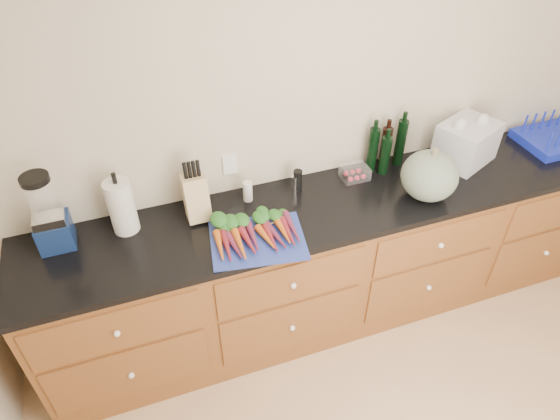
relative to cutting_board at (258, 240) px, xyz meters
name	(u,v)px	position (x,y,z in m)	size (l,w,h in m)	color
wall_back	(329,115)	(0.59, 0.48, 0.35)	(4.10, 0.05, 2.60)	beige
cabinets	(342,260)	(0.59, 0.16, -0.50)	(3.60, 0.64, 0.90)	brown
countertop	(348,201)	(0.59, 0.16, -0.03)	(3.64, 0.62, 0.04)	black
cutting_board	(258,240)	(0.00, 0.00, 0.00)	(0.48, 0.36, 0.01)	navy
carrots	(255,231)	(0.00, 0.04, 0.03)	(0.43, 0.31, 0.06)	#CD5E18
squash	(429,176)	(1.01, 0.04, 0.13)	(0.31, 0.31, 0.28)	#576857
blender_appliance	(49,216)	(-0.95, 0.32, 0.18)	(0.17, 0.17, 0.42)	#10224E
paper_towel	(122,207)	(-0.62, 0.32, 0.14)	(0.13, 0.13, 0.30)	silver
knife_block	(196,198)	(-0.24, 0.30, 0.12)	(0.12, 0.12, 0.25)	tan
grinder_salt	(248,191)	(0.05, 0.34, 0.05)	(0.05, 0.05, 0.12)	silver
grinder_pepper	(298,180)	(0.35, 0.34, 0.06)	(0.05, 0.05, 0.13)	black
canister_chrome	(295,183)	(0.33, 0.34, 0.04)	(0.04, 0.04, 0.10)	white
tomato_box	(355,173)	(0.71, 0.33, 0.03)	(0.15, 0.12, 0.07)	white
bottles	(386,148)	(0.92, 0.37, 0.13)	(0.25, 0.13, 0.30)	black
grocery_bag	(466,142)	(1.43, 0.28, 0.12)	(0.34, 0.27, 0.25)	silver
dish_rack	(556,137)	(2.11, 0.24, 0.04)	(0.44, 0.36, 0.18)	#1424B0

